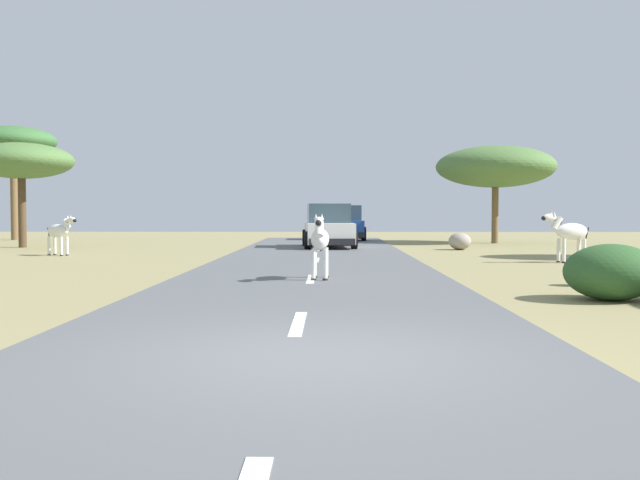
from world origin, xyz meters
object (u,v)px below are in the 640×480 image
object	(u,v)px
car_1	(329,227)
rock_2	(578,276)
tree_6	(21,161)
car_0	(344,224)
tree_2	(13,142)
zebra_4	(59,231)
zebra_2	(569,232)
tree_3	(495,167)
rock_0	(460,241)
bush_0	(612,272)
zebra_0	(320,240)

from	to	relation	value
car_1	rock_2	bearing A→B (deg)	105.53
tree_6	car_0	bearing A→B (deg)	28.13
tree_2	rock_2	bearing A→B (deg)	-46.72
zebra_4	rock_2	world-z (taller)	zebra_4
zebra_4	car_0	bearing A→B (deg)	172.00
zebra_2	tree_2	distance (m)	28.70
tree_3	rock_0	size ratio (longest dim) A/B	6.15
tree_2	rock_0	distance (m)	23.83
tree_6	bush_0	size ratio (longest dim) A/B	2.73
zebra_4	tree_6	size ratio (longest dim) A/B	0.32
tree_3	bush_0	bearing A→B (deg)	-97.91
car_0	tree_2	size ratio (longest dim) A/B	0.74
tree_2	rock_0	bearing A→B (deg)	-23.46
zebra_0	car_0	distance (m)	21.39
rock_2	tree_2	bearing A→B (deg)	133.28
tree_6	rock_0	xyz separation A→B (m)	(17.67, -1.57, -3.21)
tree_3	tree_6	bearing A→B (deg)	-168.15
car_0	car_1	xyz separation A→B (m)	(-0.79, -7.71, 0.00)
zebra_0	zebra_4	xyz separation A→B (m)	(-8.87, 8.82, -0.06)
car_0	car_1	distance (m)	7.75
rock_0	tree_2	bearing A→B (deg)	156.54
tree_3	tree_6	distance (m)	20.80
car_1	bush_0	bearing A→B (deg)	102.20
zebra_0	zebra_2	distance (m)	9.14
tree_3	rock_2	distance (m)	19.71
car_0	rock_2	bearing A→B (deg)	100.29
zebra_2	bush_0	distance (m)	9.11
bush_0	rock_2	world-z (taller)	bush_0
car_1	tree_3	distance (m)	9.53
bush_0	rock_2	distance (m)	2.38
zebra_4	rock_0	world-z (taller)	zebra_4
car_0	tree_3	xyz separation A→B (m)	(6.97, -2.89, 2.70)
zebra_4	tree_3	distance (m)	19.55
zebra_4	tree_3	size ratio (longest dim) A/B	0.25
rock_2	car_0	bearing A→B (deg)	100.80
tree_2	rock_0	xyz separation A→B (m)	(21.42, -9.30, -4.74)
tree_6	rock_2	bearing A→B (deg)	-40.34
zebra_0	car_1	world-z (taller)	car_1
bush_0	rock_0	xyz separation A→B (m)	(0.31, 15.74, -0.14)
zebra_2	zebra_0	bearing A→B (deg)	112.81
tree_3	zebra_0	bearing A→B (deg)	-113.18
zebra_2	tree_6	bearing A→B (deg)	50.57
zebra_0	tree_3	xyz separation A→B (m)	(7.91, 18.48, 2.68)
tree_3	rock_0	distance (m)	7.19
car_0	rock_0	size ratio (longest dim) A/B	4.86
car_0	bush_0	distance (m)	24.79
zebra_2	tree_3	distance (m)	13.05
tree_6	bush_0	distance (m)	24.70
zebra_2	tree_3	world-z (taller)	tree_3
bush_0	tree_2	bearing A→B (deg)	130.14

